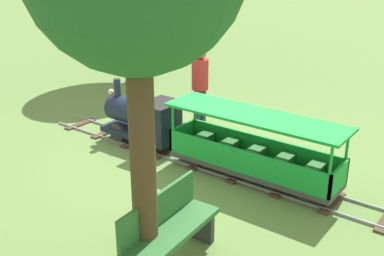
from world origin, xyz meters
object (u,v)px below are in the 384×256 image
object	(u,v)px
locomotive	(143,118)
park_bench	(169,230)
conductor_person	(200,81)
passenger_car	(253,153)

from	to	relation	value
locomotive	park_bench	bearing A→B (deg)	-133.64
park_bench	locomotive	bearing A→B (deg)	46.36
conductor_person	park_bench	bearing A→B (deg)	-149.37
locomotive	park_bench	xyz separation A→B (m)	(-2.27, -2.38, -0.07)
park_bench	passenger_car	bearing A→B (deg)	6.60
locomotive	passenger_car	world-z (taller)	locomotive
conductor_person	park_bench	size ratio (longest dim) A/B	1.23
passenger_car	conductor_person	distance (m)	2.12
locomotive	park_bench	distance (m)	3.29
locomotive	conductor_person	xyz separation A→B (m)	(1.10, -0.39, 0.47)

